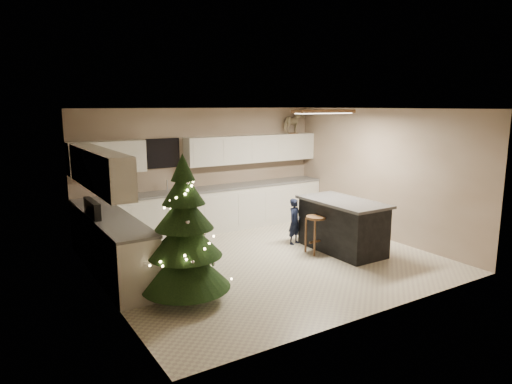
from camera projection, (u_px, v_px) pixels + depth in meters
ground_plane at (267, 260)px, 7.97m from camera, size 5.50×5.50×0.00m
room_shell at (268, 160)px, 7.65m from camera, size 5.52×5.02×2.61m
cabinetry at (180, 206)px, 8.72m from camera, size 5.50×3.20×2.00m
island at (342, 225)px, 8.39m from camera, size 0.90×1.70×0.95m
bar_stool at (316, 225)px, 8.25m from camera, size 0.36×0.36×0.69m
christmas_tree at (185, 241)px, 6.19m from camera, size 1.28×1.23×2.04m
toddler at (295, 221)px, 8.81m from camera, size 0.38×0.30×0.89m
rocking_horse at (294, 122)px, 10.66m from camera, size 0.62×0.42×0.50m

